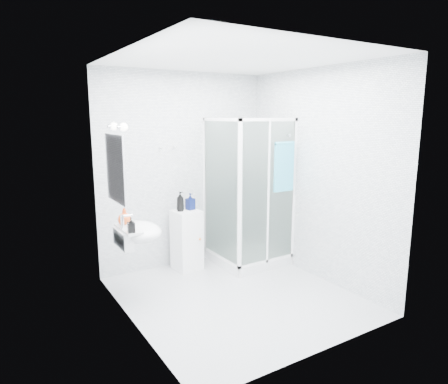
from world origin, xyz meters
TOP-DOWN VIEW (x-y plane):
  - room at (0.00, 0.00)m, footprint 2.40×2.60m
  - shower_enclosure at (0.67, 0.77)m, footprint 0.90×0.95m
  - wall_basin at (-0.99, 0.45)m, footprint 0.46×0.56m
  - mirror at (-1.19, 0.45)m, footprint 0.02×0.60m
  - vanity_lights at (-1.14, 0.45)m, footprint 0.10×0.40m
  - wall_hooks at (-0.25, 1.26)m, footprint 0.23×0.06m
  - storage_cabinet at (-0.10, 1.04)m, footprint 0.36×0.37m
  - hand_towel at (0.96, 0.36)m, footprint 0.30×0.04m
  - shampoo_bottle_a at (-0.18, 1.07)m, footprint 0.12×0.13m
  - shampoo_bottle_b at (-0.03, 1.07)m, footprint 0.12×0.12m
  - soap_dispenser_orange at (-1.08, 0.57)m, footprint 0.16×0.16m
  - soap_dispenser_black at (-1.11, 0.26)m, footprint 0.08×0.08m

SIDE VIEW (x-z plane):
  - storage_cabinet at x=-0.10m, z-range 0.00..0.80m
  - shower_enclosure at x=0.67m, z-range -0.55..1.45m
  - wall_basin at x=-0.99m, z-range 0.62..0.97m
  - shampoo_bottle_b at x=-0.03m, z-range 0.80..1.02m
  - shampoo_bottle_a at x=-0.18m, z-range 0.80..1.06m
  - soap_dispenser_black at x=-1.11m, z-range 0.86..1.02m
  - soap_dispenser_orange at x=-1.08m, z-range 0.86..1.05m
  - room at x=0.00m, z-range 0.00..2.60m
  - hand_towel at x=0.96m, z-range 1.08..1.72m
  - mirror at x=-1.19m, z-range 1.15..1.85m
  - wall_hooks at x=-0.25m, z-range 1.60..1.64m
  - vanity_lights at x=-1.14m, z-range 1.88..1.96m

